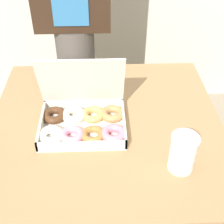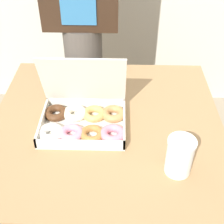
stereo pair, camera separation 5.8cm
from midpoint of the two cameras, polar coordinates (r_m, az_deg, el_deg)
ground_plane at (r=1.80m, az=-1.79°, el=-19.81°), size 14.00×14.00×0.00m
table at (r=1.50m, az=-2.08°, el=-12.58°), size 0.91×0.89×0.73m
donut_box at (r=1.20m, az=-6.77°, el=-1.24°), size 0.36×0.25×0.28m
coffee_cup at (r=1.04m, az=11.26°, el=-7.35°), size 0.09×0.09×0.14m
person_customer at (r=1.67m, az=-8.13°, el=15.87°), size 0.38×0.21×1.63m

